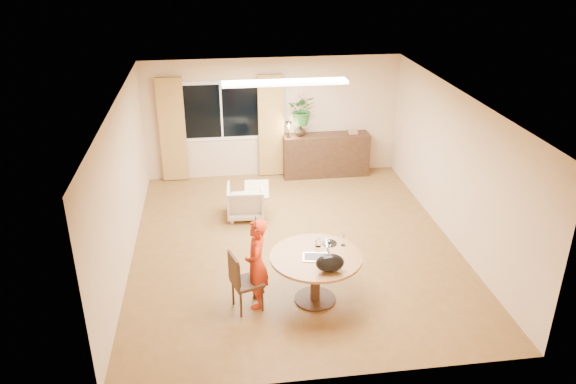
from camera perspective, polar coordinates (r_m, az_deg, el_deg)
The scene contains 24 objects.
floor at distance 9.80m, azimuth 0.64°, elevation -5.37°, with size 6.50×6.50×0.00m, color brown.
ceiling at distance 8.79m, azimuth 0.72°, elevation 9.46°, with size 6.50×6.50×0.00m, color white.
wall_back at distance 12.25m, azimuth -1.55°, elevation 7.54°, with size 5.50×5.50×0.00m, color #D9B88D.
wall_left at distance 9.26m, azimuth -16.42°, elevation 0.67°, with size 6.50×6.50×0.00m, color #D9B88D.
wall_right at distance 9.97m, azimuth 16.53°, elevation 2.41°, with size 6.50×6.50×0.00m, color #D9B88D.
window at distance 12.11m, azimuth -6.79°, elevation 8.16°, with size 1.70×0.03×1.30m.
curtain_left at distance 12.18m, azimuth -11.66°, elevation 6.16°, with size 0.55×0.08×2.25m, color olive.
curtain_right at distance 12.20m, azimuth -1.73°, elevation 6.71°, with size 0.55×0.08×2.25m, color olive.
ceiling_panel at distance 9.95m, azimuth -0.31°, elevation 11.06°, with size 2.20×0.35×0.05m, color white.
dining_table at distance 8.12m, azimuth 2.84°, elevation -7.46°, with size 1.32×1.32×0.75m.
dining_chair at distance 8.05m, azimuth -4.18°, elevation -8.99°, with size 0.44×0.40×0.91m, color black, non-canonical shape.
child at distance 8.00m, azimuth -3.20°, elevation -7.26°, with size 0.33×0.50×1.36m, color red.
laptop at distance 7.92m, azimuth 2.86°, elevation -5.88°, with size 0.39×0.26×0.26m, color #B7B7BC, non-canonical shape.
tumbler at distance 8.24m, azimuth 3.09°, elevation -5.15°, with size 0.08×0.08×0.12m, color white, non-canonical shape.
wine_glass at distance 8.27m, azimuth 5.66°, elevation -4.84°, with size 0.07×0.07×0.19m, color white, non-canonical shape.
pot_lid at distance 8.34m, azimuth 4.23°, elevation -5.15°, with size 0.22×0.22×0.04m, color white, non-canonical shape.
handbag at distance 7.63m, azimuth 4.29°, elevation -7.21°, with size 0.39×0.23×0.26m, color black, non-canonical shape.
armchair at distance 10.64m, azimuth -4.33°, elevation -0.94°, with size 0.68×0.70×0.64m, color beige.
throw at distance 10.47m, azimuth -3.21°, elevation 0.66°, with size 0.45×0.55×0.03m, color beige, non-canonical shape.
sideboard at distance 12.47m, azimuth 3.86°, elevation 3.78°, with size 1.89×0.46×0.95m, color black.
vase at distance 12.17m, azimuth 1.22°, elevation 6.28°, with size 0.24×0.24×0.25m, color black.
bouquet at distance 12.04m, azimuth 1.50°, elevation 8.34°, with size 0.59×0.51×0.66m, color #3D6E29.
book_stack at distance 12.42m, azimuth 6.63°, elevation 6.10°, with size 0.19×0.15×0.08m, color #855E43, non-canonical shape.
desk_lamp at distance 12.07m, azimuth 0.06°, elevation 6.40°, with size 0.15×0.15×0.36m, color black, non-canonical shape.
Camera 1 is at (-1.25, -8.39, 4.91)m, focal length 35.00 mm.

